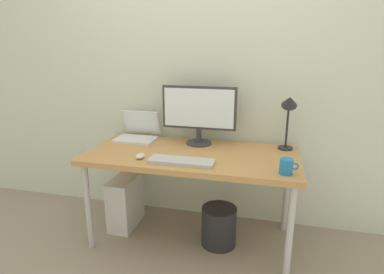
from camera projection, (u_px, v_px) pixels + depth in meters
The scene contains 11 objects.
ground_plane at pixel (192, 237), 2.54m from camera, with size 6.00×6.00×0.00m, color gray.
back_wall at pixel (205, 65), 2.56m from camera, with size 4.40×0.04×2.60m, color silver.
desk at pixel (192, 160), 2.36m from camera, with size 1.52×0.71×0.70m.
monitor at pixel (198, 111), 2.48m from camera, with size 0.58×0.20×0.46m.
laptop at pixel (138, 132), 2.67m from camera, with size 0.32×0.29×0.22m.
desk_lamp at pixel (289, 110), 2.31m from camera, with size 0.11×0.16×0.43m.
keyboard at pixel (181, 161), 2.14m from camera, with size 0.44×0.14×0.02m, color #B2B2B7.
mouse at pixel (140, 156), 2.23m from camera, with size 0.06×0.09×0.03m, color silver.
coffee_mug at pixel (286, 166), 1.95m from camera, with size 0.12×0.08×0.10m.
computer_tower at pixel (125, 202), 2.67m from camera, with size 0.18×0.36×0.42m, color silver.
wastebasket at pixel (219, 226), 2.42m from camera, with size 0.26×0.26×0.30m, color #232328.
Camera 1 is at (0.53, -2.15, 1.47)m, focal length 30.17 mm.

